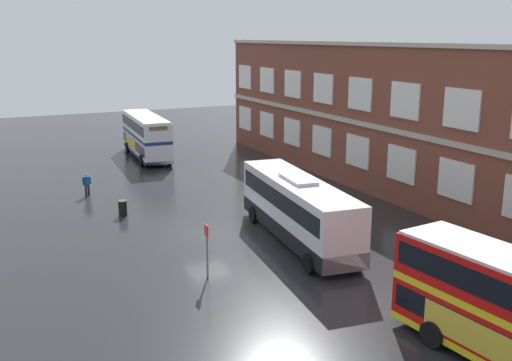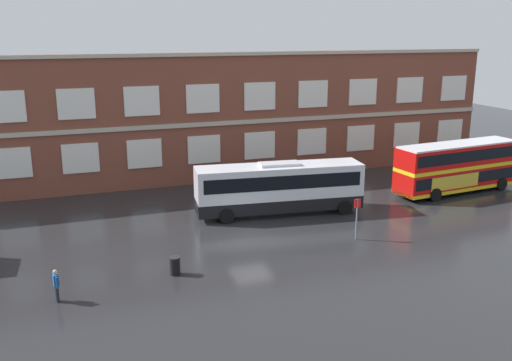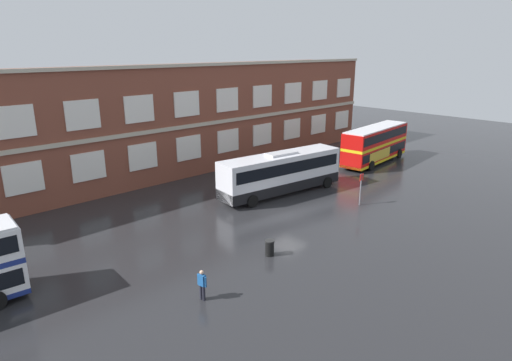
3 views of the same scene
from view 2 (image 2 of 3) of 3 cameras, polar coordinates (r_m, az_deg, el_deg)
ground_plane at (r=38.19m, az=-1.49°, el=-4.86°), size 120.00×120.00×0.00m
brick_terminal_building at (r=52.03m, az=-6.44°, el=6.57°), size 55.71×8.19×11.11m
double_decker_middle at (r=48.87m, az=19.58°, el=1.34°), size 11.20×3.70×4.07m
touring_coach at (r=40.71m, az=2.36°, el=-0.77°), size 12.22×4.00×3.80m
waiting_passenger at (r=29.74m, az=-19.48°, el=-9.82°), size 0.30×0.64×1.70m
bus_stand_flag at (r=36.26m, az=10.12°, el=-3.46°), size 0.44×0.10×2.70m
station_litter_bin at (r=31.47m, az=-8.15°, el=-8.49°), size 0.60×0.60×1.03m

